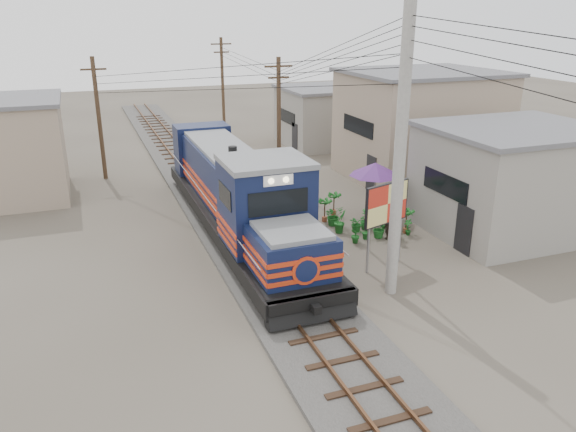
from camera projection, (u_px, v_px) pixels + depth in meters
name	position (u px, v px, depth m)	size (l,w,h in m)	color
ground	(293.00, 302.00, 19.06)	(120.00, 120.00, 0.00)	#473F35
ballast	(221.00, 209.00, 27.84)	(3.60, 70.00, 0.16)	#595651
track	(221.00, 206.00, 27.78)	(1.15, 70.00, 0.12)	#51331E
locomotive	(238.00, 195.00, 24.31)	(3.13, 17.03, 4.22)	black
utility_pole_main	(400.00, 153.00, 18.06)	(0.40, 0.40, 10.00)	#9E9B93
wooden_pole_mid	(279.00, 118.00, 31.61)	(1.60, 0.24, 7.00)	#4C3826
wooden_pole_far	(223.00, 85.00, 43.95)	(1.60, 0.24, 7.50)	#4C3826
wooden_pole_left	(99.00, 116.00, 32.01)	(1.60, 0.24, 7.00)	#4C3826
power_lines	(219.00, 55.00, 23.91)	(9.65, 19.00, 3.30)	black
shophouse_front	(512.00, 179.00, 24.67)	(7.35, 6.30, 4.70)	gray
shophouse_mid	(420.00, 125.00, 32.67)	(8.40, 7.35, 6.20)	gray
shophouse_back	(326.00, 116.00, 41.32)	(6.30, 6.30, 4.20)	gray
shophouse_left	(2.00, 149.00, 28.97)	(6.30, 6.30, 5.20)	gray
billboard	(387.00, 206.00, 20.90)	(2.11, 0.79, 3.36)	#99999E
market_umbrella	(375.00, 169.00, 26.17)	(3.07, 3.07, 2.70)	black
vendor	(391.00, 220.00, 24.11)	(0.63, 0.41, 1.73)	black
plant_nursery	(362.00, 223.00, 24.92)	(3.24, 3.02, 1.11)	#1B601F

